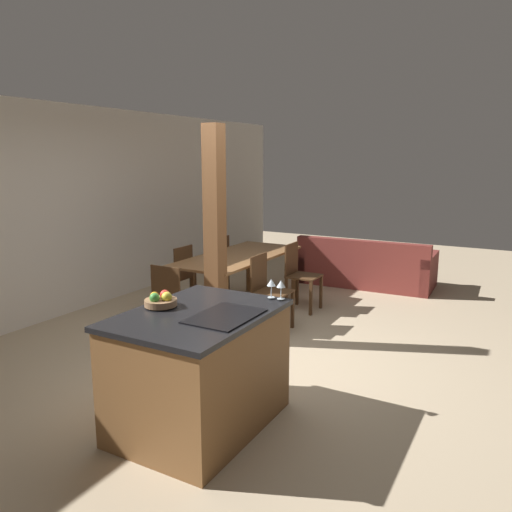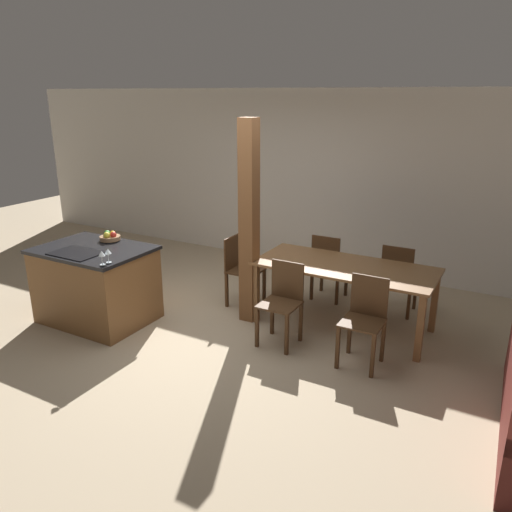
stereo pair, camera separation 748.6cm
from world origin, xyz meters
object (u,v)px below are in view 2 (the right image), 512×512
dining_table (345,273)px  fruit_bowl (110,237)px  kitchen_island (96,284)px  timber_post (249,224)px  dining_chair_far_left (328,265)px  dining_chair_far_right (398,277)px  dining_chair_near_left (282,301)px  dining_chair_near_right (364,319)px  dining_chair_head_end (241,269)px  wine_glass_near (102,254)px  wine_glass_middle (108,252)px

dining_table → fruit_bowl: bearing=-160.9°
kitchen_island → timber_post: timber_post is taller
dining_chair_far_left → dining_chair_far_right: size_ratio=1.00×
dining_chair_near_left → dining_chair_near_right: same height
dining_chair_far_left → dining_chair_head_end: (-0.93, -0.68, 0.00)m
dining_chair_head_end → dining_chair_near_left: bearing=-126.2°
dining_chair_far_right → dining_chair_near_right: bearing=90.0°
dining_chair_far_left → wine_glass_near: bearing=55.1°
dining_chair_far_right → timber_post: timber_post is taller
kitchen_island → dining_table: size_ratio=0.64×
dining_chair_near_left → dining_chair_near_right: bearing=0.0°
wine_glass_middle → dining_chair_near_left: bearing=28.6°
dining_chair_head_end → timber_post: bearing=-136.8°
fruit_bowl → timber_post: bearing=19.8°
dining_chair_far_left → dining_chair_far_right: 0.91m
dining_chair_far_right → kitchen_island: bearing=31.8°
timber_post → fruit_bowl: bearing=-160.2°
dining_chair_near_right → dining_chair_head_end: bearing=159.8°
dining_table → timber_post: bearing=-162.0°
dining_chair_near_right → dining_chair_head_end: (-1.84, 0.68, 0.00)m
fruit_bowl → dining_chair_far_right: fruit_bowl is taller
kitchen_island → dining_chair_far_left: bearing=41.3°
dining_table → timber_post: timber_post is taller
dining_chair_near_left → timber_post: 0.99m
wine_glass_near → wine_glass_middle: bearing=90.0°
fruit_bowl → dining_chair_near_left: fruit_bowl is taller
dining_chair_far_left → dining_chair_near_right: bearing=123.9°
wine_glass_near → dining_chair_far_left: size_ratio=0.17×
timber_post → kitchen_island: bearing=-150.3°
kitchen_island → dining_chair_far_left: size_ratio=1.44×
dining_chair_far_right → dining_chair_near_left: bearing=56.1°
wine_glass_near → dining_chair_far_right: 3.48m
wine_glass_middle → dining_chair_head_end: size_ratio=0.17×
wine_glass_middle → dining_table: size_ratio=0.08×
wine_glass_middle → dining_chair_near_right: size_ratio=0.17×
dining_table → timber_post: 1.23m
dining_table → dining_chair_far_left: size_ratio=2.26×
wine_glass_near → dining_chair_far_right: bearing=42.6°
kitchen_island → dining_table: 2.93m
dining_chair_near_left → dining_chair_far_left: same height
wine_glass_middle → dining_chair_head_end: (0.69, 1.56, -0.55)m
fruit_bowl → dining_chair_near_right: fruit_bowl is taller
kitchen_island → dining_chair_head_end: 1.78m
dining_chair_far_left → dining_chair_far_right: bearing=-180.0°
dining_chair_near_left → dining_chair_far_left: (0.00, 1.36, 0.00)m
wine_glass_middle → dining_table: bearing=36.9°
dining_table → timber_post: (-1.06, -0.34, 0.52)m
timber_post → dining_chair_near_left: bearing=-28.9°
kitchen_island → dining_chair_near_left: bearing=14.6°
fruit_bowl → dining_chair_far_right: 3.56m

